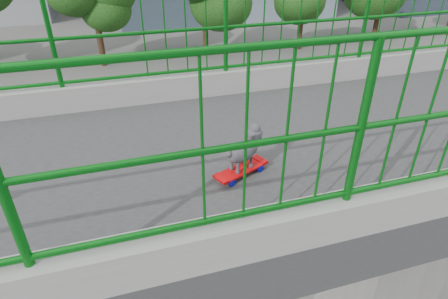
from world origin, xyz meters
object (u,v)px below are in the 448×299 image
skateboard (241,170)px  car_1 (384,134)px  poodle (244,149)px  car_2 (103,141)px

skateboard → car_1: size_ratio=0.12×
skateboard → car_1: (-9.71, 10.49, -6.28)m
skateboard → poodle: bearing=90.0°
skateboard → car_2: 14.51m
car_2 → car_1: bearing=-104.5°
skateboard → poodle: size_ratio=1.37×
car_1 → poodle: bearing=-47.2°
car_1 → car_2: size_ratio=0.92×
poodle → car_1: 15.68m
poodle → skateboard: bearing=-90.0°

